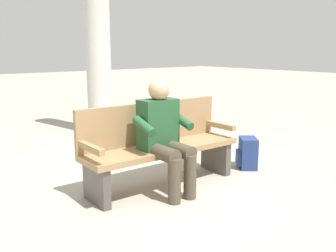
# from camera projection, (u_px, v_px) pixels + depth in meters

# --- Properties ---
(ground_plane) EXTENTS (40.00, 40.00, 0.00)m
(ground_plane) POSITION_uv_depth(u_px,v_px,m) (163.00, 185.00, 4.14)
(ground_plane) COLOR #A89E8E
(bench_near) EXTENTS (1.81, 0.52, 0.90)m
(bench_near) POSITION_uv_depth(u_px,v_px,m) (159.00, 144.00, 4.10)
(bench_near) COLOR #9E7A51
(bench_near) RESTS_ON ground
(person_seated) EXTENTS (0.58, 0.58, 1.18)m
(person_seated) POSITION_uv_depth(u_px,v_px,m) (164.00, 134.00, 3.82)
(person_seated) COLOR #23512D
(person_seated) RESTS_ON ground
(backpack) EXTENTS (0.34, 0.34, 0.39)m
(backpack) POSITION_uv_depth(u_px,v_px,m) (247.00, 153.00, 4.71)
(backpack) COLOR navy
(backpack) RESTS_ON ground
(support_pillar) EXTENTS (0.43, 0.43, 3.64)m
(support_pillar) POSITION_uv_depth(u_px,v_px,m) (97.00, 28.00, 6.38)
(support_pillar) COLOR beige
(support_pillar) RESTS_ON ground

